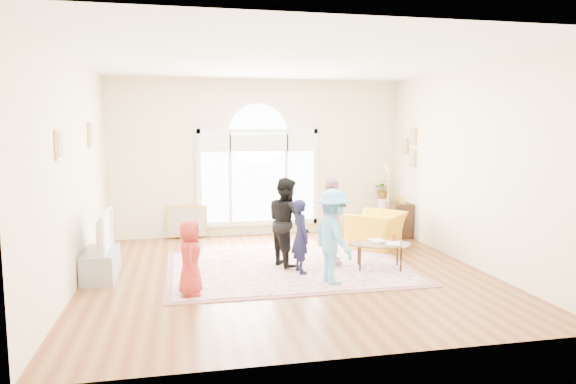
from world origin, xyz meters
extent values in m
plane|color=#5F3116|center=(0.00, 0.00, 0.00)|extent=(6.00, 6.00, 0.00)
plane|color=beige|center=(0.00, 3.00, 1.60)|extent=(6.00, 0.00, 6.00)
plane|color=beige|center=(0.00, -3.00, 1.60)|extent=(6.00, 0.00, 6.00)
plane|color=beige|center=(-3.00, 0.00, 1.60)|extent=(0.00, 6.00, 6.00)
plane|color=beige|center=(3.00, 0.00, 1.60)|extent=(0.00, 6.00, 6.00)
plane|color=white|center=(0.00, 0.00, 3.20)|extent=(6.00, 6.00, 0.00)
cube|color=white|center=(0.00, 2.96, 0.25)|extent=(2.50, 0.08, 0.10)
cube|color=white|center=(0.00, 2.96, 2.15)|extent=(2.50, 0.08, 0.10)
cube|color=white|center=(-1.22, 2.96, 1.20)|extent=(0.10, 0.08, 2.00)
cube|color=white|center=(1.22, 2.96, 1.20)|extent=(0.10, 0.08, 2.00)
cube|color=#C6E2FF|center=(-0.90, 2.96, 1.20)|extent=(0.55, 0.02, 1.80)
cube|color=#C6E2FF|center=(0.90, 2.96, 1.20)|extent=(0.55, 0.02, 1.80)
cube|color=#C6E2FF|center=(0.00, 2.96, 1.20)|extent=(1.10, 0.02, 1.80)
cylinder|color=#C6E2FF|center=(0.00, 2.96, 2.10)|extent=(1.20, 0.02, 1.20)
cube|color=white|center=(-0.59, 2.95, 1.20)|extent=(0.07, 0.04, 1.80)
cube|color=white|center=(0.59, 2.95, 1.20)|extent=(0.07, 0.04, 1.80)
cube|color=white|center=(-0.90, 2.88, 1.92)|extent=(0.65, 0.12, 0.35)
cube|color=white|center=(0.00, 2.88, 1.92)|extent=(1.20, 0.12, 0.35)
cube|color=white|center=(0.90, 2.88, 1.92)|extent=(0.65, 0.12, 0.35)
cube|color=tan|center=(-2.98, 1.30, 2.10)|extent=(0.03, 0.34, 0.40)
cube|color=#ADA38E|center=(-2.96, 1.30, 2.10)|extent=(0.01, 0.28, 0.34)
cube|color=tan|center=(-2.98, -0.90, 2.00)|extent=(0.03, 0.30, 0.36)
cube|color=#ADA38E|center=(-2.96, -0.90, 2.00)|extent=(0.01, 0.24, 0.30)
cube|color=tan|center=(2.98, 2.05, 2.05)|extent=(0.03, 0.28, 0.34)
cube|color=#ADA38E|center=(2.96, 2.05, 2.05)|extent=(0.01, 0.22, 0.28)
cube|color=tan|center=(2.98, 2.05, 1.62)|extent=(0.03, 0.28, 0.34)
cube|color=#ADA38E|center=(2.96, 2.05, 1.62)|extent=(0.01, 0.22, 0.28)
cube|color=tan|center=(2.98, 2.40, 1.84)|extent=(0.03, 0.26, 0.32)
cube|color=#ADA38E|center=(2.96, 2.40, 1.84)|extent=(0.01, 0.20, 0.26)
cube|color=beige|center=(0.09, 0.25, 0.01)|extent=(3.60, 2.60, 0.02)
cube|color=#8A5654|center=(0.09, 0.25, 0.01)|extent=(3.80, 2.80, 0.01)
cube|color=gray|center=(-2.75, 0.30, 0.21)|extent=(0.45, 1.00, 0.42)
imported|color=black|center=(-2.75, 0.30, 0.71)|extent=(0.13, 1.00, 0.58)
cube|color=#51C1CE|center=(-2.66, 0.30, 0.71)|extent=(0.02, 0.82, 0.47)
ellipsoid|color=silver|center=(1.46, -0.07, 0.41)|extent=(1.11, 0.86, 0.02)
cylinder|color=black|center=(1.81, 0.02, 0.20)|extent=(0.03, 0.03, 0.40)
cylinder|color=black|center=(1.20, 0.18, 0.20)|extent=(0.03, 0.03, 0.40)
cylinder|color=black|center=(1.71, -0.33, 0.20)|extent=(0.03, 0.03, 0.40)
cylinder|color=black|center=(1.11, -0.17, 0.20)|extent=(0.03, 0.03, 0.40)
imported|color=#B2A58C|center=(1.34, 0.00, 0.43)|extent=(0.24, 0.31, 0.03)
imported|color=#B2A58C|center=(1.53, -0.17, 0.43)|extent=(0.32, 0.35, 0.02)
cylinder|color=red|center=(1.70, -0.05, 0.48)|extent=(0.07, 0.07, 0.12)
imported|color=yellow|center=(1.98, 1.38, 0.33)|extent=(1.34, 1.34, 0.66)
cube|color=black|center=(2.78, 2.14, 0.35)|extent=(0.40, 0.50, 0.70)
cylinder|color=black|center=(2.50, 2.09, 0.01)|extent=(0.20, 0.20, 0.02)
cylinder|color=#B48C45|center=(2.50, 2.09, 0.68)|extent=(0.02, 0.02, 1.35)
cone|color=#CCB284|center=(2.50, 2.09, 1.40)|extent=(0.27, 0.27, 0.22)
cylinder|color=white|center=(2.70, 2.85, 0.35)|extent=(0.20, 0.20, 0.70)
imported|color=#33722D|center=(2.70, 2.85, 0.91)|extent=(0.46, 0.43, 0.42)
cube|color=tan|center=(-1.47, 2.90, 0.00)|extent=(0.80, 0.14, 0.62)
imported|color=#AE2C24|center=(-1.46, -0.80, 0.51)|extent=(0.33, 0.50, 0.99)
imported|color=#141533|center=(0.20, -0.06, 0.58)|extent=(0.32, 0.44, 1.12)
imported|color=black|center=(0.07, 0.41, 0.73)|extent=(0.72, 0.82, 1.41)
imported|color=#DEA2B2|center=(0.78, 0.30, 0.73)|extent=(0.48, 0.88, 1.41)
imported|color=#5DB9EC|center=(0.53, -0.66, 0.69)|extent=(0.68, 0.96, 1.34)
camera|label=1|loc=(-1.53, -7.49, 2.19)|focal=32.00mm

